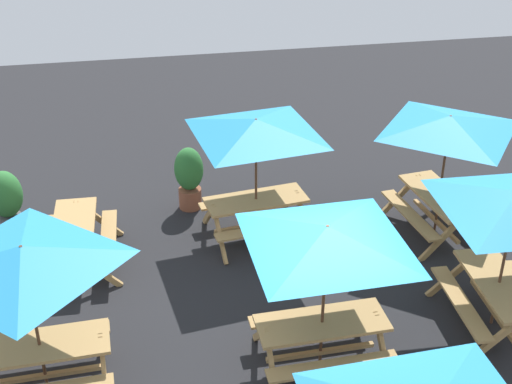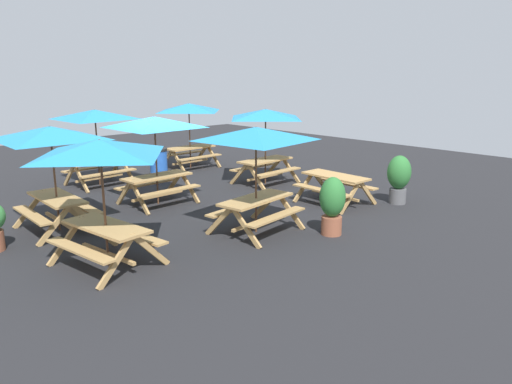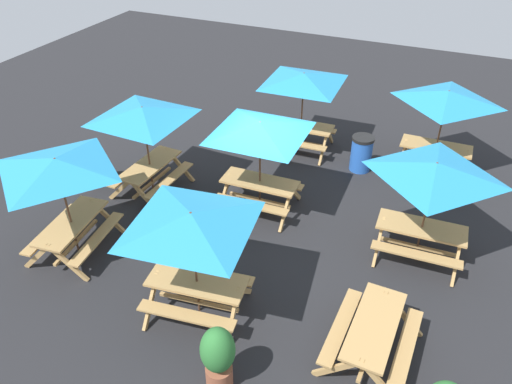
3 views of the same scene
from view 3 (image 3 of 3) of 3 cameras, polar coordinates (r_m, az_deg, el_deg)
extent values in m
plane|color=#232326|center=(12.01, 1.12, -2.20)|extent=(27.83, 27.83, 0.00)
cube|color=tan|center=(9.20, -6.78, -10.15)|extent=(1.88, 0.94, 0.05)
cube|color=tan|center=(9.07, -7.96, -13.78)|extent=(1.82, 0.50, 0.04)
cube|color=tan|center=(9.77, -5.46, -9.21)|extent=(1.82, 0.50, 0.04)
cube|color=tan|center=(9.51, -11.92, -12.17)|extent=(0.17, 0.80, 0.81)
cube|color=tan|center=(9.95, -10.07, -9.30)|extent=(0.17, 0.80, 0.81)
cube|color=tan|center=(9.03, -2.75, -14.40)|extent=(0.17, 0.80, 0.81)
cube|color=tan|center=(9.50, -1.34, -11.23)|extent=(0.17, 0.80, 0.81)
cube|color=tan|center=(9.57, -6.56, -12.37)|extent=(1.56, 0.28, 0.06)
cylinder|color=brown|center=(8.92, -6.95, -8.27)|extent=(0.04, 0.04, 2.30)
pyramid|color=#268CC6|center=(8.28, -7.43, -3.12)|extent=(2.80, 2.80, 0.28)
cube|color=tan|center=(11.14, -20.35, -3.29)|extent=(0.92, 1.87, 0.05)
cube|color=tan|center=(11.03, -17.71, -5.04)|extent=(0.48, 1.82, 0.04)
cube|color=tan|center=(11.62, -22.29, -3.90)|extent=(0.48, 1.82, 0.04)
cube|color=tan|center=(10.71, -20.64, -7.65)|extent=(0.80, 0.16, 0.81)
cube|color=tan|center=(11.12, -23.72, -6.75)|extent=(0.80, 0.16, 0.81)
cube|color=tan|center=(11.66, -16.44, -2.86)|extent=(0.80, 0.16, 0.81)
cube|color=tan|center=(12.03, -19.40, -2.21)|extent=(0.80, 0.16, 0.81)
cube|color=tan|center=(11.45, -19.84, -5.36)|extent=(0.26, 1.56, 0.06)
cylinder|color=brown|center=(10.91, -20.78, -1.58)|extent=(0.04, 0.04, 2.30)
pyramid|color=#268CC6|center=(10.39, -21.89, 2.93)|extent=(2.23, 2.23, 0.28)
cube|color=tan|center=(14.01, 19.91, 4.93)|extent=(1.81, 0.73, 0.05)
cube|color=tan|center=(13.67, 19.43, 2.85)|extent=(1.80, 0.29, 0.04)
cube|color=tan|center=(14.64, 19.92, 4.91)|extent=(1.80, 0.29, 0.04)
cube|color=tan|center=(13.89, 16.31, 3.64)|extent=(0.07, 0.80, 0.81)
cube|color=tan|center=(14.53, 16.77, 4.98)|extent=(0.07, 0.80, 0.81)
cube|color=tan|center=(13.88, 22.60, 2.22)|extent=(0.07, 0.80, 0.81)
cube|color=tan|center=(14.52, 22.79, 3.63)|extent=(0.07, 0.80, 0.81)
cube|color=tan|center=(14.26, 19.51, 3.12)|extent=(1.56, 0.09, 0.06)
cylinder|color=brown|center=(13.83, 20.24, 6.41)|extent=(0.04, 0.04, 2.30)
pyramid|color=#268CC6|center=(13.42, 21.10, 10.20)|extent=(2.03, 2.03, 0.28)
cube|color=tan|center=(11.72, 0.44, 1.17)|extent=(1.82, 0.75, 0.05)
cube|color=tan|center=(11.46, -0.58, -1.44)|extent=(1.81, 0.31, 0.04)
cube|color=tan|center=(12.31, 1.38, 1.34)|extent=(1.81, 0.31, 0.04)
cube|color=tan|center=(11.91, -3.71, -0.44)|extent=(0.08, 0.80, 0.81)
cube|color=tan|center=(12.46, -2.28, 1.34)|extent=(0.08, 0.80, 0.81)
cube|color=tan|center=(11.43, 3.39, -2.12)|extent=(0.08, 0.80, 0.81)
cube|color=tan|center=(12.00, 4.54, -0.19)|extent=(0.08, 0.80, 0.81)
cube|color=tan|center=(12.01, 0.43, -0.90)|extent=(1.56, 0.12, 0.06)
cylinder|color=brown|center=(11.50, 0.45, 2.88)|extent=(0.04, 0.04, 2.30)
pyramid|color=#268CC6|center=(11.00, 0.47, 7.37)|extent=(2.83, 2.83, 0.28)
cube|color=tan|center=(14.29, 5.17, 7.55)|extent=(1.83, 0.78, 0.05)
cube|color=tan|center=(13.96, 4.45, 5.55)|extent=(1.81, 0.34, 0.04)
cube|color=tan|center=(14.90, 5.74, 7.44)|extent=(1.81, 0.34, 0.04)
cube|color=tan|center=(14.36, 1.68, 6.16)|extent=(0.10, 0.80, 0.81)
cube|color=tan|center=(14.97, 2.64, 7.38)|extent=(0.10, 0.80, 0.81)
cube|color=tan|center=(13.98, 7.72, 5.01)|extent=(0.10, 0.80, 0.81)
cube|color=tan|center=(14.61, 8.46, 6.31)|extent=(0.10, 0.80, 0.81)
cube|color=tan|center=(14.53, 5.07, 5.72)|extent=(1.56, 0.14, 0.06)
cylinder|color=brown|center=(14.11, 5.26, 9.04)|extent=(0.04, 0.04, 2.30)
pyramid|color=#268CC6|center=(13.71, 5.48, 12.85)|extent=(2.83, 2.83, 0.28)
cube|color=tan|center=(12.65, -12.04, 3.06)|extent=(0.77, 1.83, 0.05)
cube|color=tan|center=(12.51, -9.86, 1.37)|extent=(0.33, 1.81, 0.04)
cube|color=tan|center=(13.11, -13.83, 2.50)|extent=(0.33, 1.81, 0.04)
cube|color=tan|center=(12.14, -12.59, -0.55)|extent=(0.80, 0.09, 0.81)
cube|color=tan|center=(12.56, -15.26, 0.29)|extent=(0.80, 0.09, 0.81)
cube|color=tan|center=(13.17, -8.59, 2.94)|extent=(0.80, 0.09, 0.81)
cube|color=tan|center=(13.56, -11.17, 3.62)|extent=(0.80, 0.09, 0.81)
cube|color=tan|center=(12.92, -11.77, 1.09)|extent=(0.13, 1.56, 0.06)
cylinder|color=brown|center=(12.44, -12.26, 4.67)|extent=(0.04, 0.04, 2.30)
pyramid|color=#268CC6|center=(11.99, -12.85, 8.86)|extent=(2.83, 2.83, 0.28)
cube|color=tan|center=(8.68, 13.41, -14.58)|extent=(0.75, 1.82, 0.05)
cube|color=tan|center=(8.88, 16.72, -16.74)|extent=(0.31, 1.81, 0.04)
cube|color=tan|center=(8.95, 9.66, -14.83)|extent=(0.31, 1.81, 0.04)
cube|color=tan|center=(8.51, 9.20, -19.22)|extent=(0.80, 0.08, 0.81)
cube|color=tan|center=(9.47, 16.48, -13.32)|extent=(0.80, 0.08, 0.81)
cube|color=tan|center=(9.51, 12.13, -12.16)|extent=(0.80, 0.08, 0.81)
cube|color=tan|center=(9.07, 12.96, -16.75)|extent=(0.12, 1.56, 0.06)
cube|color=tan|center=(10.87, 18.43, -3.87)|extent=(1.83, 0.77, 0.05)
cube|color=tan|center=(10.62, 17.84, -6.83)|extent=(1.81, 0.33, 0.04)
cube|color=tan|center=(11.49, 18.45, -3.41)|extent=(1.81, 0.33, 0.04)
cube|color=tan|center=(10.82, 13.81, -5.68)|extent=(0.09, 0.80, 0.81)
cube|color=tan|center=(11.40, 14.44, -3.45)|extent=(0.09, 0.80, 0.81)
cube|color=tan|center=(10.86, 21.94, -7.36)|extent=(0.09, 0.80, 0.81)
cube|color=tan|center=(11.43, 22.13, -5.06)|extent=(0.09, 0.80, 0.81)
cube|color=tan|center=(11.19, 17.95, -5.97)|extent=(1.56, 0.14, 0.06)
cylinder|color=brown|center=(10.64, 18.83, -2.13)|extent=(0.04, 0.04, 2.30)
pyramid|color=#268CC6|center=(10.10, 19.87, 2.49)|extent=(2.08, 2.08, 0.28)
cylinder|color=blue|center=(13.67, 11.92, 4.19)|extent=(0.56, 0.56, 0.90)
cylinder|color=black|center=(13.44, 12.17, 6.00)|extent=(0.59, 0.59, 0.08)
cylinder|color=#935138|center=(8.56, -4.21, -20.16)|extent=(0.44, 0.44, 0.40)
ellipsoid|color=#2D7233|center=(8.05, -4.41, -17.55)|extent=(0.55, 0.55, 0.86)
cylinder|color=#935138|center=(13.51, -17.85, 1.56)|extent=(0.44, 0.44, 0.40)
ellipsoid|color=#3D8C42|center=(13.27, -18.22, 3.35)|extent=(0.58, 0.58, 0.59)
camera|label=1|loc=(16.39, 21.62, 32.02)|focal=50.00mm
camera|label=2|loc=(11.55, -68.81, -8.16)|focal=35.00mm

